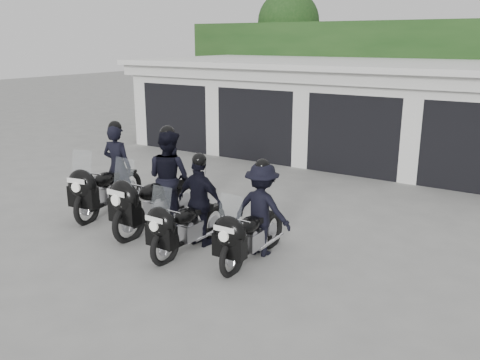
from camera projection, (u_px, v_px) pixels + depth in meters
The scene contains 7 objects.
ground at pixel (245, 237), 9.63m from camera, with size 80.00×80.00×0.00m, color gray.
garage_block at pixel (383, 113), 15.77m from camera, with size 16.40×6.80×2.96m.
background_vegetation at pixel (436, 63), 19.15m from camera, with size 20.00×3.90×5.80m.
police_bike_a at pixel (109, 176), 10.87m from camera, with size 0.93×2.29×2.01m.
police_bike_b at pixel (162, 184), 9.99m from camera, with size 0.96×2.39×2.08m.
police_bike_c at pixel (194, 208), 8.96m from camera, with size 0.98×2.03×1.77m.
police_bike_d at pixel (257, 216), 8.58m from camera, with size 1.06×2.02×1.76m.
Camera 1 is at (4.79, -7.60, 3.63)m, focal length 38.00 mm.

